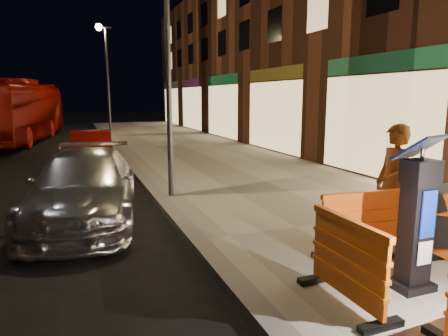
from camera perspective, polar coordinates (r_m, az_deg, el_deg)
name	(u,v)px	position (r m, az deg, el deg)	size (l,w,h in m)	color
ground_plane	(200,248)	(6.58, -3.49, -11.40)	(120.00, 120.00, 0.00)	black
sidewalk	(353,223)	(7.92, 17.89, -7.52)	(6.00, 60.00, 0.15)	#9A988C
kerb	(200,244)	(6.55, -3.50, -10.79)	(0.30, 60.00, 0.15)	slate
parking_kiosk	(417,218)	(5.18, 25.82, -6.50)	(0.55, 0.55, 1.75)	black
barrier_back	(360,226)	(5.95, 18.85, -7.81)	(1.25, 0.52, 0.98)	orange
barrier_kerbside	(347,262)	(4.69, 17.21, -12.65)	(1.25, 0.52, 0.98)	orange
car_silver	(87,220)	(8.46, -19.01, -6.98)	(1.89, 4.65, 1.35)	silver
car_red	(92,167)	(14.54, -18.28, 0.14)	(1.31, 3.77, 1.24)	maroon
bus_doubledecker	(18,142)	(23.97, -27.31, 3.31)	(2.72, 11.64, 3.24)	#9A0D05
man	(393,185)	(6.66, 23.04, -2.19)	(0.68, 0.45, 1.87)	brown
street_lamp_mid	(168,62)	(9.11, -7.99, 14.73)	(0.12, 0.12, 6.00)	#3F3F44
street_lamp_far	(108,83)	(23.94, -16.23, 11.60)	(0.12, 0.12, 6.00)	#3F3F44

